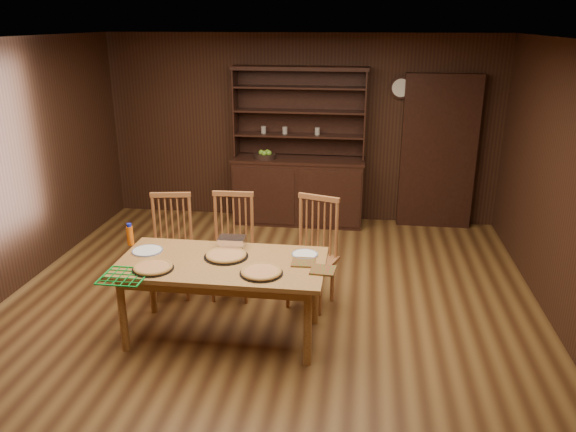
# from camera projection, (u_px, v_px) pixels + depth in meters

# --- Properties ---
(floor) EXTENTS (6.00, 6.00, 0.00)m
(floor) POSITION_uv_depth(u_px,v_px,m) (265.00, 316.00, 5.53)
(floor) COLOR brown
(floor) RESTS_ON ground
(room_shell) EXTENTS (6.00, 6.00, 6.00)m
(room_shell) POSITION_uv_depth(u_px,v_px,m) (262.00, 160.00, 5.01)
(room_shell) COLOR silver
(room_shell) RESTS_ON floor
(china_hutch) EXTENTS (1.84, 0.52, 2.17)m
(china_hutch) POSITION_uv_depth(u_px,v_px,m) (298.00, 182.00, 7.91)
(china_hutch) COLOR black
(china_hutch) RESTS_ON floor
(doorway) EXTENTS (1.00, 0.18, 2.10)m
(doorway) POSITION_uv_depth(u_px,v_px,m) (438.00, 152.00, 7.65)
(doorway) COLOR black
(doorway) RESTS_ON floor
(wall_clock) EXTENTS (0.30, 0.05, 0.30)m
(wall_clock) POSITION_uv_depth(u_px,v_px,m) (401.00, 88.00, 7.49)
(wall_clock) COLOR black
(wall_clock) RESTS_ON room_shell
(dining_table) EXTENTS (1.83, 0.91, 0.75)m
(dining_table) POSITION_uv_depth(u_px,v_px,m) (222.00, 270.00, 4.97)
(dining_table) COLOR #BA8240
(dining_table) RESTS_ON floor
(chair_left) EXTENTS (0.51, 0.49, 1.07)m
(chair_left) POSITION_uv_depth(u_px,v_px,m) (172.00, 241.00, 5.86)
(chair_left) COLOR #A76639
(chair_left) RESTS_ON floor
(chair_center) EXTENTS (0.46, 0.44, 1.09)m
(chair_center) POSITION_uv_depth(u_px,v_px,m) (233.00, 241.00, 5.83)
(chair_center) COLOR #A76639
(chair_center) RESTS_ON floor
(chair_right) EXTENTS (0.57, 0.56, 1.12)m
(chair_right) POSITION_uv_depth(u_px,v_px,m) (314.00, 248.00, 5.64)
(chair_right) COLOR #A76639
(chair_right) RESTS_ON floor
(pizza_left) EXTENTS (0.35, 0.35, 0.04)m
(pizza_left) POSITION_uv_depth(u_px,v_px,m) (153.00, 267.00, 4.77)
(pizza_left) COLOR black
(pizza_left) RESTS_ON dining_table
(pizza_right) EXTENTS (0.37, 0.37, 0.04)m
(pizza_right) POSITION_uv_depth(u_px,v_px,m) (261.00, 272.00, 4.69)
(pizza_right) COLOR black
(pizza_right) RESTS_ON dining_table
(pizza_center) EXTENTS (0.40, 0.40, 0.04)m
(pizza_center) POSITION_uv_depth(u_px,v_px,m) (226.00, 255.00, 5.02)
(pizza_center) COLOR black
(pizza_center) RESTS_ON dining_table
(cooling_rack) EXTENTS (0.40, 0.40, 0.02)m
(cooling_rack) POSITION_uv_depth(u_px,v_px,m) (124.00, 276.00, 4.64)
(cooling_rack) COLOR #0CA230
(cooling_rack) RESTS_ON dining_table
(plate_left) EXTENTS (0.28, 0.28, 0.02)m
(plate_left) POSITION_uv_depth(u_px,v_px,m) (147.00, 251.00, 5.14)
(plate_left) COLOR white
(plate_left) RESTS_ON dining_table
(plate_right) EXTENTS (0.24, 0.24, 0.02)m
(plate_right) POSITION_uv_depth(u_px,v_px,m) (305.00, 254.00, 5.06)
(plate_right) COLOR white
(plate_right) RESTS_ON dining_table
(foil_dish) EXTENTS (0.25, 0.18, 0.10)m
(foil_dish) POSITION_uv_depth(u_px,v_px,m) (232.00, 242.00, 5.23)
(foil_dish) COLOR white
(foil_dish) RESTS_ON dining_table
(juice_bottle) EXTENTS (0.06, 0.06, 0.21)m
(juice_bottle) POSITION_uv_depth(u_px,v_px,m) (130.00, 235.00, 5.27)
(juice_bottle) COLOR orange
(juice_bottle) RESTS_ON dining_table
(pot_holder_a) EXTENTS (0.22, 0.22, 0.02)m
(pot_holder_a) POSITION_uv_depth(u_px,v_px,m) (323.00, 270.00, 4.75)
(pot_holder_a) COLOR #A41222
(pot_holder_a) RESTS_ON dining_table
(pot_holder_b) EXTENTS (0.21, 0.21, 0.02)m
(pot_holder_b) POSITION_uv_depth(u_px,v_px,m) (303.00, 262.00, 4.90)
(pot_holder_b) COLOR #A41222
(pot_holder_b) RESTS_ON dining_table
(fruit_bowl) EXTENTS (0.31, 0.31, 0.12)m
(fruit_bowl) POSITION_uv_depth(u_px,v_px,m) (265.00, 155.00, 7.77)
(fruit_bowl) COLOR black
(fruit_bowl) RESTS_ON china_hutch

